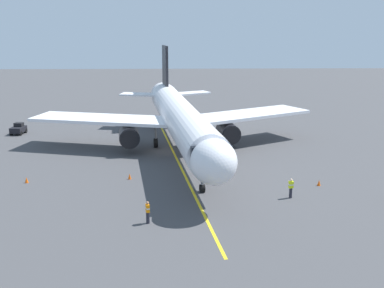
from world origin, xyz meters
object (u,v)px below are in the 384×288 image
(safety_cone_nose_left, at_px, (319,183))
(tug_portside, at_px, (18,129))
(ground_crew_marshaller, at_px, (148,212))
(ground_crew_wing_walker, at_px, (291,188))
(safety_cone_wing_port, at_px, (27,180))
(airplane, at_px, (180,118))
(ground_crew_loader, at_px, (185,132))
(safety_cone_nose_right, at_px, (130,176))

(safety_cone_nose_left, bearing_deg, tug_portside, -33.09)
(ground_crew_marshaller, height_order, ground_crew_wing_walker, same)
(safety_cone_wing_port, bearing_deg, airplane, -143.51)
(airplane, distance_m, ground_crew_loader, 7.21)
(ground_crew_wing_walker, bearing_deg, ground_crew_loader, -68.52)
(tug_portside, distance_m, safety_cone_nose_left, 40.99)
(airplane, relative_size, tug_portside, 16.39)
(airplane, distance_m, safety_cone_wing_port, 18.24)
(tug_portside, bearing_deg, ground_crew_wing_walker, 140.60)
(airplane, bearing_deg, ground_crew_wing_walker, 121.08)
(ground_crew_marshaller, xyz_separation_m, ground_crew_wing_walker, (-11.76, -4.98, 0.00))
(safety_cone_nose_right, bearing_deg, safety_cone_nose_left, 172.13)
(tug_portside, bearing_deg, airplane, 155.01)
(safety_cone_nose_right, bearing_deg, safety_cone_wing_port, 4.85)
(ground_crew_wing_walker, distance_m, ground_crew_loader, 23.42)
(tug_portside, distance_m, safety_cone_wing_port, 22.05)
(safety_cone_nose_left, distance_m, safety_cone_wing_port, 26.98)
(ground_crew_marshaller, relative_size, safety_cone_wing_port, 3.11)
(safety_cone_nose_left, bearing_deg, ground_crew_wing_walker, 42.83)
(ground_crew_loader, distance_m, safety_cone_wing_port, 22.76)
(tug_portside, height_order, safety_cone_nose_left, tug_portside)
(safety_cone_wing_port, bearing_deg, ground_crew_loader, -131.31)
(safety_cone_nose_left, bearing_deg, ground_crew_marshaller, 28.15)
(ground_crew_loader, xyz_separation_m, safety_cone_nose_left, (-11.92, 18.70, -0.61))
(ground_crew_marshaller, xyz_separation_m, tug_portside, (19.24, -30.45, -0.18))
(airplane, bearing_deg, ground_crew_loader, -95.84)
(airplane, distance_m, safety_cone_nose_right, 11.58)
(ground_crew_wing_walker, distance_m, safety_cone_nose_right, 15.18)
(ground_crew_loader, xyz_separation_m, safety_cone_wing_port, (15.02, 17.09, -0.61))
(ground_crew_wing_walker, xyz_separation_m, tug_portside, (31.00, -25.47, -0.18))
(safety_cone_nose_right, bearing_deg, airplane, -116.47)
(ground_crew_marshaller, bearing_deg, ground_crew_wing_walker, -157.03)
(ground_crew_marshaller, relative_size, safety_cone_nose_left, 3.11)
(airplane, bearing_deg, safety_cone_nose_right, 63.53)
(tug_portside, bearing_deg, ground_crew_loader, 170.70)
(airplane, relative_size, ground_crew_wing_walker, 23.57)
(ground_crew_marshaller, distance_m, safety_cone_nose_right, 10.77)
(ground_crew_loader, bearing_deg, ground_crew_wing_walker, 111.48)
(tug_portside, bearing_deg, safety_cone_nose_left, 146.91)
(ground_crew_marshaller, xyz_separation_m, safety_cone_nose_left, (-15.10, -8.08, -0.61))
(ground_crew_marshaller, height_order, tug_portside, ground_crew_marshaller)
(airplane, distance_m, tug_portside, 24.23)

